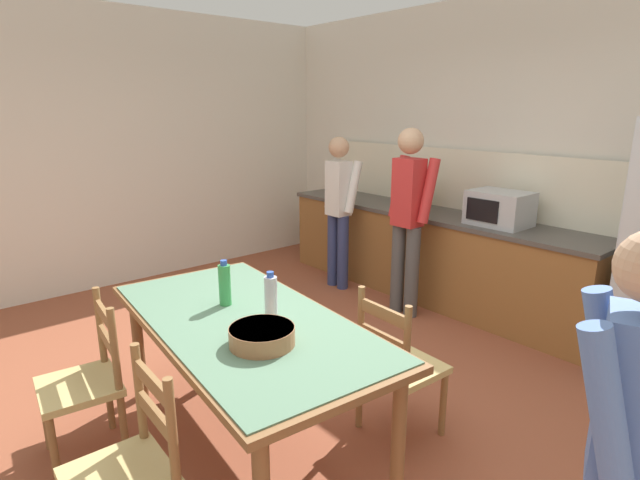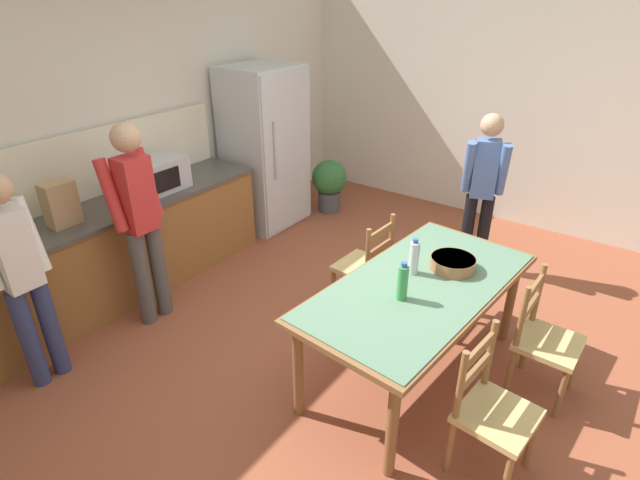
{
  "view_description": "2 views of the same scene",
  "coord_description": "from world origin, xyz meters",
  "px_view_note": "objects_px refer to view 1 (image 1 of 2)",
  "views": [
    {
      "loc": [
        2.23,
        -1.78,
        1.9
      ],
      "look_at": [
        -0.22,
        0.3,
        1.04
      ],
      "focal_mm": 28.0,
      "sensor_mm": 36.0,
      "label": 1
    },
    {
      "loc": [
        -2.72,
        -1.59,
        2.62
      ],
      "look_at": [
        -0.12,
        0.27,
        0.97
      ],
      "focal_mm": 28.0,
      "sensor_mm": 36.0,
      "label": 2
    }
  ],
  "objects_px": {
    "bottle_near_centre": "(225,284)",
    "person_at_sink": "(339,205)",
    "chair_side_near_right": "(128,473)",
    "serving_bowl": "(262,335)",
    "bottle_off_centre": "(271,297)",
    "person_by_table": "(618,452)",
    "person_at_counter": "(408,213)",
    "paper_bag": "(415,192)",
    "dining_table": "(245,332)",
    "chair_side_far_right": "(398,366)",
    "microwave": "(499,208)",
    "chair_side_near_left": "(86,382)"
  },
  "relations": [
    {
      "from": "bottle_near_centre",
      "to": "chair_side_near_right",
      "type": "xyz_separation_m",
      "value": [
        0.59,
        -0.82,
        -0.47
      ]
    },
    {
      "from": "microwave",
      "to": "person_by_table",
      "type": "bearing_deg",
      "value": -53.01
    },
    {
      "from": "paper_bag",
      "to": "bottle_near_centre",
      "type": "bearing_deg",
      "value": -73.85
    },
    {
      "from": "bottle_off_centre",
      "to": "person_by_table",
      "type": "bearing_deg",
      "value": 3.43
    },
    {
      "from": "serving_bowl",
      "to": "chair_side_near_left",
      "type": "height_order",
      "value": "chair_side_near_left"
    },
    {
      "from": "chair_side_far_right",
      "to": "dining_table",
      "type": "bearing_deg",
      "value": 58.37
    },
    {
      "from": "person_at_sink",
      "to": "person_at_counter",
      "type": "distance_m",
      "value": 0.95
    },
    {
      "from": "serving_bowl",
      "to": "person_at_counter",
      "type": "relative_size",
      "value": 0.19
    },
    {
      "from": "dining_table",
      "to": "serving_bowl",
      "type": "relative_size",
      "value": 6.15
    },
    {
      "from": "serving_bowl",
      "to": "chair_side_near_right",
      "type": "height_order",
      "value": "chair_side_near_right"
    },
    {
      "from": "microwave",
      "to": "bottle_near_centre",
      "type": "xyz_separation_m",
      "value": [
        -0.17,
        -2.65,
        -0.13
      ]
    },
    {
      "from": "bottle_off_centre",
      "to": "serving_bowl",
      "type": "height_order",
      "value": "bottle_off_centre"
    },
    {
      "from": "paper_bag",
      "to": "bottle_near_centre",
      "type": "height_order",
      "value": "paper_bag"
    },
    {
      "from": "bottle_near_centre",
      "to": "bottle_off_centre",
      "type": "xyz_separation_m",
      "value": [
        0.34,
        0.09,
        0.0
      ]
    },
    {
      "from": "chair_side_near_left",
      "to": "person_at_counter",
      "type": "xyz_separation_m",
      "value": [
        -0.16,
        2.86,
        0.53
      ]
    },
    {
      "from": "bottle_near_centre",
      "to": "person_at_sink",
      "type": "distance_m",
      "value": 2.55
    },
    {
      "from": "paper_bag",
      "to": "chair_side_near_right",
      "type": "bearing_deg",
      "value": -68.64
    },
    {
      "from": "paper_bag",
      "to": "bottle_off_centre",
      "type": "relative_size",
      "value": 1.33
    },
    {
      "from": "chair_side_far_right",
      "to": "person_at_sink",
      "type": "xyz_separation_m",
      "value": [
        -2.1,
        1.45,
        0.46
      ]
    },
    {
      "from": "bottle_near_centre",
      "to": "person_by_table",
      "type": "xyz_separation_m",
      "value": [
        2.02,
        0.19,
        -0.02
      ]
    },
    {
      "from": "bottle_off_centre",
      "to": "person_by_table",
      "type": "distance_m",
      "value": 1.69
    },
    {
      "from": "bottle_off_centre",
      "to": "dining_table",
      "type": "bearing_deg",
      "value": -134.33
    },
    {
      "from": "microwave",
      "to": "person_at_counter",
      "type": "relative_size",
      "value": 0.29
    },
    {
      "from": "person_at_counter",
      "to": "chair_side_near_right",
      "type": "bearing_deg",
      "value": -161.07
    },
    {
      "from": "dining_table",
      "to": "bottle_off_centre",
      "type": "height_order",
      "value": "bottle_off_centre"
    },
    {
      "from": "dining_table",
      "to": "person_at_counter",
      "type": "height_order",
      "value": "person_at_counter"
    },
    {
      "from": "bottle_near_centre",
      "to": "person_at_counter",
      "type": "xyz_separation_m",
      "value": [
        -0.42,
        2.13,
        0.06
      ]
    },
    {
      "from": "chair_side_near_right",
      "to": "serving_bowl",
      "type": "bearing_deg",
      "value": 94.04
    },
    {
      "from": "chair_side_far_right",
      "to": "chair_side_near_right",
      "type": "bearing_deg",
      "value": 87.61
    },
    {
      "from": "dining_table",
      "to": "chair_side_near_left",
      "type": "distance_m",
      "value": 0.91
    },
    {
      "from": "microwave",
      "to": "serving_bowl",
      "type": "xyz_separation_m",
      "value": [
        0.39,
        -2.77,
        -0.2
      ]
    },
    {
      "from": "chair_side_near_left",
      "to": "dining_table",
      "type": "bearing_deg",
      "value": 61.68
    },
    {
      "from": "bottle_near_centre",
      "to": "person_at_sink",
      "type": "bearing_deg",
      "value": 122.5
    },
    {
      "from": "bottle_near_centre",
      "to": "chair_side_near_left",
      "type": "distance_m",
      "value": 0.91
    },
    {
      "from": "chair_side_near_right",
      "to": "person_at_counter",
      "type": "xyz_separation_m",
      "value": [
        -1.01,
        2.94,
        0.53
      ]
    },
    {
      "from": "microwave",
      "to": "chair_side_near_right",
      "type": "xyz_separation_m",
      "value": [
        0.42,
        -3.46,
        -0.59
      ]
    },
    {
      "from": "serving_bowl",
      "to": "chair_side_far_right",
      "type": "relative_size",
      "value": 0.35
    },
    {
      "from": "chair_side_far_right",
      "to": "person_at_sink",
      "type": "distance_m",
      "value": 2.59
    },
    {
      "from": "dining_table",
      "to": "serving_bowl",
      "type": "distance_m",
      "value": 0.36
    },
    {
      "from": "bottle_near_centre",
      "to": "bottle_off_centre",
      "type": "bearing_deg",
      "value": 14.12
    },
    {
      "from": "dining_table",
      "to": "paper_bag",
      "type": "bearing_deg",
      "value": 110.59
    },
    {
      "from": "microwave",
      "to": "chair_side_far_right",
      "type": "relative_size",
      "value": 0.55
    },
    {
      "from": "chair_side_near_right",
      "to": "bottle_near_centre",
      "type": "bearing_deg",
      "value": 127.42
    },
    {
      "from": "paper_bag",
      "to": "dining_table",
      "type": "xyz_separation_m",
      "value": [
        1.0,
        -2.66,
        -0.36
      ]
    },
    {
      "from": "person_at_sink",
      "to": "chair_side_far_right",
      "type": "bearing_deg",
      "value": -124.71
    },
    {
      "from": "chair_side_near_left",
      "to": "person_by_table",
      "type": "bearing_deg",
      "value": 28.27
    },
    {
      "from": "person_at_sink",
      "to": "bottle_off_centre",
      "type": "bearing_deg",
      "value": -140.36
    },
    {
      "from": "microwave",
      "to": "person_at_counter",
      "type": "distance_m",
      "value": 0.79
    },
    {
      "from": "microwave",
      "to": "chair_side_far_right",
      "type": "xyz_separation_m",
      "value": [
        0.56,
        -1.95,
        -0.59
      ]
    },
    {
      "from": "person_at_sink",
      "to": "microwave",
      "type": "bearing_deg",
      "value": -72.01
    }
  ]
}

